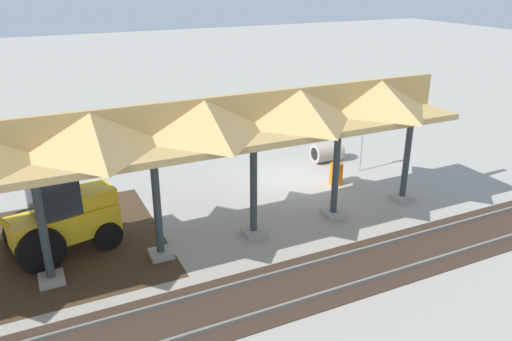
{
  "coord_description": "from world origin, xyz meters",
  "views": [
    {
      "loc": [
        10.07,
        17.03,
        8.3
      ],
      "look_at": [
        2.8,
        1.9,
        1.6
      ],
      "focal_mm": 35.0,
      "sensor_mm": 36.0,
      "label": 1
    }
  ],
  "objects_px": {
    "stop_sign": "(363,131)",
    "backhoe": "(59,216)",
    "traffic_barrel": "(336,174)",
    "concrete_pipe": "(327,152)"
  },
  "relations": [
    {
      "from": "stop_sign",
      "to": "traffic_barrel",
      "type": "distance_m",
      "value": 2.4
    },
    {
      "from": "backhoe",
      "to": "concrete_pipe",
      "type": "relative_size",
      "value": 3.75
    },
    {
      "from": "backhoe",
      "to": "traffic_barrel",
      "type": "height_order",
      "value": "backhoe"
    },
    {
      "from": "stop_sign",
      "to": "backhoe",
      "type": "height_order",
      "value": "backhoe"
    },
    {
      "from": "concrete_pipe",
      "to": "traffic_barrel",
      "type": "bearing_deg",
      "value": 64.73
    },
    {
      "from": "stop_sign",
      "to": "traffic_barrel",
      "type": "relative_size",
      "value": 2.86
    },
    {
      "from": "stop_sign",
      "to": "backhoe",
      "type": "xyz_separation_m",
      "value": [
        12.7,
        1.61,
        -0.59
      ]
    },
    {
      "from": "stop_sign",
      "to": "backhoe",
      "type": "relative_size",
      "value": 0.49
    },
    {
      "from": "traffic_barrel",
      "to": "stop_sign",
      "type": "bearing_deg",
      "value": -157.27
    },
    {
      "from": "concrete_pipe",
      "to": "stop_sign",
      "type": "bearing_deg",
      "value": 110.6
    }
  ]
}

